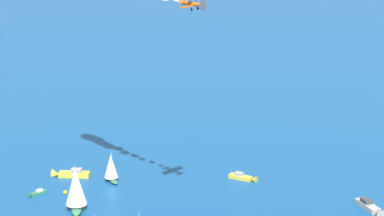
{
  "coord_description": "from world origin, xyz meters",
  "views": [
    {
      "loc": [
        161.42,
        -14.33,
        78.36
      ],
      "look_at": [
        0.0,
        0.0,
        30.69
      ],
      "focal_mm": 71.77,
      "sensor_mm": 36.0,
      "label": 1
    }
  ],
  "objects_px": {
    "motorboat_far_stbd": "(244,177)",
    "biplane_lead": "(193,3)",
    "motorboat_outer_ring_b": "(69,174)",
    "motorboat_ahead": "(36,193)",
    "motorboat_near_centre": "(371,207)",
    "sailboat_mid_cluster": "(111,167)",
    "sailboat_outer_ring_a": "(76,189)",
    "marker_buoy": "(65,192)"
  },
  "relations": [
    {
      "from": "biplane_lead",
      "to": "motorboat_outer_ring_b",
      "type": "bearing_deg",
      "value": -142.16
    },
    {
      "from": "sailboat_outer_ring_a",
      "to": "marker_buoy",
      "type": "xyz_separation_m",
      "value": [
        -10.8,
        -3.6,
        -5.27
      ]
    },
    {
      "from": "sailboat_outer_ring_a",
      "to": "sailboat_mid_cluster",
      "type": "bearing_deg",
      "value": 155.76
    },
    {
      "from": "sailboat_mid_cluster",
      "to": "motorboat_outer_ring_b",
      "type": "distance_m",
      "value": 12.95
    },
    {
      "from": "motorboat_outer_ring_b",
      "to": "motorboat_ahead",
      "type": "bearing_deg",
      "value": -32.2
    },
    {
      "from": "sailboat_mid_cluster",
      "to": "motorboat_outer_ring_b",
      "type": "height_order",
      "value": "sailboat_mid_cluster"
    },
    {
      "from": "motorboat_near_centre",
      "to": "motorboat_far_stbd",
      "type": "bearing_deg",
      "value": -129.43
    },
    {
      "from": "sailboat_mid_cluster",
      "to": "motorboat_far_stbd",
      "type": "bearing_deg",
      "value": 86.63
    },
    {
      "from": "motorboat_outer_ring_b",
      "to": "marker_buoy",
      "type": "distance_m",
      "value": 12.21
    },
    {
      "from": "motorboat_near_centre",
      "to": "motorboat_ahead",
      "type": "xyz_separation_m",
      "value": [
        -17.38,
        -84.1,
        -0.35
      ]
    },
    {
      "from": "marker_buoy",
      "to": "biplane_lead",
      "type": "distance_m",
      "value": 67.78
    },
    {
      "from": "motorboat_near_centre",
      "to": "sailboat_mid_cluster",
      "type": "height_order",
      "value": "sailboat_mid_cluster"
    },
    {
      "from": "motorboat_near_centre",
      "to": "sailboat_mid_cluster",
      "type": "relative_size",
      "value": 1.17
    },
    {
      "from": "sailboat_mid_cluster",
      "to": "biplane_lead",
      "type": "height_order",
      "value": "biplane_lead"
    },
    {
      "from": "motorboat_near_centre",
      "to": "motorboat_far_stbd",
      "type": "height_order",
      "value": "motorboat_near_centre"
    },
    {
      "from": "motorboat_near_centre",
      "to": "motorboat_far_stbd",
      "type": "relative_size",
      "value": 1.31
    },
    {
      "from": "motorboat_outer_ring_b",
      "to": "biplane_lead",
      "type": "distance_m",
      "value": 73.2
    },
    {
      "from": "sailboat_mid_cluster",
      "to": "biplane_lead",
      "type": "bearing_deg",
      "value": 28.43
    },
    {
      "from": "motorboat_far_stbd",
      "to": "motorboat_ahead",
      "type": "bearing_deg",
      "value": -84.06
    },
    {
      "from": "sailboat_outer_ring_a",
      "to": "biplane_lead",
      "type": "xyz_separation_m",
      "value": [
        16.83,
        27.56,
        48.22
      ]
    },
    {
      "from": "motorboat_far_stbd",
      "to": "marker_buoy",
      "type": "distance_m",
      "value": 48.65
    },
    {
      "from": "motorboat_near_centre",
      "to": "biplane_lead",
      "type": "relative_size",
      "value": 1.53
    },
    {
      "from": "sailboat_mid_cluster",
      "to": "sailboat_outer_ring_a",
      "type": "xyz_separation_m",
      "value": [
        18.6,
        -8.38,
        1.63
      ]
    },
    {
      "from": "motorboat_ahead",
      "to": "sailboat_mid_cluster",
      "type": "height_order",
      "value": "sailboat_mid_cluster"
    },
    {
      "from": "motorboat_near_centre",
      "to": "sailboat_mid_cluster",
      "type": "distance_m",
      "value": 69.43
    },
    {
      "from": "motorboat_ahead",
      "to": "sailboat_outer_ring_a",
      "type": "bearing_deg",
      "value": 46.34
    },
    {
      "from": "motorboat_near_centre",
      "to": "marker_buoy",
      "type": "xyz_separation_m",
      "value": [
        -17.53,
        -76.53,
        -0.39
      ]
    },
    {
      "from": "sailboat_mid_cluster",
      "to": "motorboat_ahead",
      "type": "bearing_deg",
      "value": -67.84
    },
    {
      "from": "sailboat_mid_cluster",
      "to": "motorboat_near_centre",
      "type": "bearing_deg",
      "value": 68.57
    },
    {
      "from": "sailboat_mid_cluster",
      "to": "biplane_lead",
      "type": "xyz_separation_m",
      "value": [
        35.43,
        19.19,
        49.85
      ]
    },
    {
      "from": "biplane_lead",
      "to": "motorboat_far_stbd",
      "type": "bearing_deg",
      "value": 152.74
    },
    {
      "from": "motorboat_far_stbd",
      "to": "motorboat_outer_ring_b",
      "type": "bearing_deg",
      "value": -97.74
    },
    {
      "from": "motorboat_far_stbd",
      "to": "biplane_lead",
      "type": "bearing_deg",
      "value": -27.26
    },
    {
      "from": "sailboat_outer_ring_a",
      "to": "motorboat_outer_ring_b",
      "type": "xyz_separation_m",
      "value": [
        -23.0,
        -3.38,
        -4.84
      ]
    },
    {
      "from": "motorboat_ahead",
      "to": "motorboat_outer_ring_b",
      "type": "distance_m",
      "value": 14.61
    },
    {
      "from": "motorboat_ahead",
      "to": "motorboat_outer_ring_b",
      "type": "relative_size",
      "value": 0.48
    },
    {
      "from": "motorboat_ahead",
      "to": "marker_buoy",
      "type": "height_order",
      "value": "marker_buoy"
    },
    {
      "from": "motorboat_far_stbd",
      "to": "sailboat_outer_ring_a",
      "type": "xyz_separation_m",
      "value": [
        16.46,
        -44.72,
        5.03
      ]
    },
    {
      "from": "motorboat_far_stbd",
      "to": "sailboat_mid_cluster",
      "type": "distance_m",
      "value": 36.56
    },
    {
      "from": "motorboat_far_stbd",
      "to": "motorboat_outer_ring_b",
      "type": "xyz_separation_m",
      "value": [
        -6.54,
        -48.1,
        0.19
      ]
    },
    {
      "from": "sailboat_outer_ring_a",
      "to": "motorboat_outer_ring_b",
      "type": "distance_m",
      "value": 23.75
    },
    {
      "from": "motorboat_far_stbd",
      "to": "biplane_lead",
      "type": "relative_size",
      "value": 1.16
    }
  ]
}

